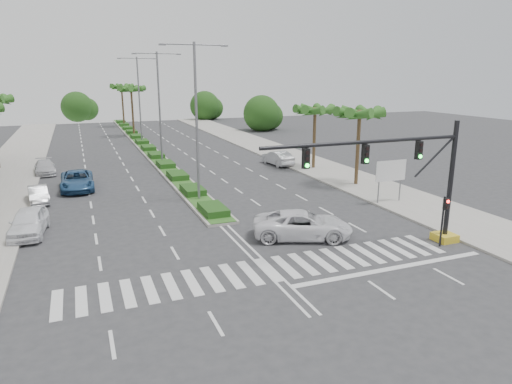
% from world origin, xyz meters
% --- Properties ---
extents(ground, '(160.00, 160.00, 0.00)m').
position_xyz_m(ground, '(0.00, 0.00, 0.00)').
color(ground, '#333335').
rests_on(ground, ground).
extents(footpath_right, '(6.00, 120.00, 0.15)m').
position_xyz_m(footpath_right, '(15.20, 20.00, 0.07)').
color(footpath_right, gray).
rests_on(footpath_right, ground).
extents(median, '(2.20, 75.00, 0.20)m').
position_xyz_m(median, '(0.00, 45.00, 0.10)').
color(median, gray).
rests_on(median, ground).
extents(median_grass, '(1.80, 75.00, 0.04)m').
position_xyz_m(median_grass, '(0.00, 45.00, 0.22)').
color(median_grass, '#2C541C').
rests_on(median_grass, median).
extents(signal_gantry, '(12.60, 1.20, 7.20)m').
position_xyz_m(signal_gantry, '(9.27, -0.00, 3.46)').
color(signal_gantry, gold).
rests_on(signal_gantry, ground).
extents(pedestrian_signal, '(0.28, 0.36, 3.00)m').
position_xyz_m(pedestrian_signal, '(10.60, -0.68, 2.04)').
color(pedestrian_signal, black).
rests_on(pedestrian_signal, ground).
extents(direction_sign, '(2.70, 0.11, 3.40)m').
position_xyz_m(direction_sign, '(13.50, 7.99, 2.45)').
color(direction_sign, slate).
rests_on(direction_sign, ground).
extents(palm_right_near, '(4.57, 4.68, 7.05)m').
position_xyz_m(palm_right_near, '(14.50, 14.00, 6.20)').
color(palm_right_near, brown).
rests_on(palm_right_near, ground).
extents(palm_right_far, '(4.57, 4.68, 6.75)m').
position_xyz_m(palm_right_far, '(14.50, 22.00, 5.91)').
color(palm_right_far, brown).
rests_on(palm_right_far, ground).
extents(palm_median_a, '(4.57, 4.68, 8.05)m').
position_xyz_m(palm_median_a, '(0.00, 55.00, 7.17)').
color(palm_median_a, brown).
rests_on(palm_median_a, ground).
extents(palm_median_b, '(4.57, 4.68, 8.05)m').
position_xyz_m(palm_median_b, '(0.00, 70.00, 7.17)').
color(palm_median_b, brown).
rests_on(palm_median_b, ground).
extents(streetlight_near, '(5.10, 0.25, 12.00)m').
position_xyz_m(streetlight_near, '(0.00, 14.00, 6.81)').
color(streetlight_near, slate).
rests_on(streetlight_near, ground).
extents(streetlight_mid, '(5.10, 0.25, 12.00)m').
position_xyz_m(streetlight_mid, '(0.00, 30.00, 6.81)').
color(streetlight_mid, slate).
rests_on(streetlight_mid, ground).
extents(streetlight_far, '(5.10, 0.25, 12.00)m').
position_xyz_m(streetlight_far, '(0.00, 46.00, 6.81)').
color(streetlight_far, slate).
rests_on(streetlight_far, ground).
extents(car_parked_a, '(2.40, 5.01, 1.65)m').
position_xyz_m(car_parked_a, '(-11.80, 10.30, 0.83)').
color(car_parked_a, white).
rests_on(car_parked_a, ground).
extents(car_parked_b, '(1.85, 4.06, 1.29)m').
position_xyz_m(car_parked_b, '(-11.74, 18.22, 0.65)').
color(car_parked_b, '#B7B8BD').
rests_on(car_parked_b, ground).
extents(car_parked_c, '(2.70, 5.82, 1.62)m').
position_xyz_m(car_parked_c, '(-8.86, 21.51, 0.81)').
color(car_parked_c, '#2B5685').
rests_on(car_parked_c, ground).
extents(car_parked_d, '(2.27, 4.79, 1.35)m').
position_xyz_m(car_parked_d, '(-11.80, 29.60, 0.67)').
color(car_parked_d, silver).
rests_on(car_parked_d, ground).
extents(car_crossing, '(6.61, 4.80, 1.67)m').
position_xyz_m(car_crossing, '(3.79, 3.60, 0.84)').
color(car_crossing, white).
rests_on(car_crossing, ground).
extents(car_right, '(2.13, 4.92, 1.57)m').
position_xyz_m(car_right, '(11.80, 25.26, 0.79)').
color(car_right, '#BCBCC1').
rests_on(car_right, ground).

